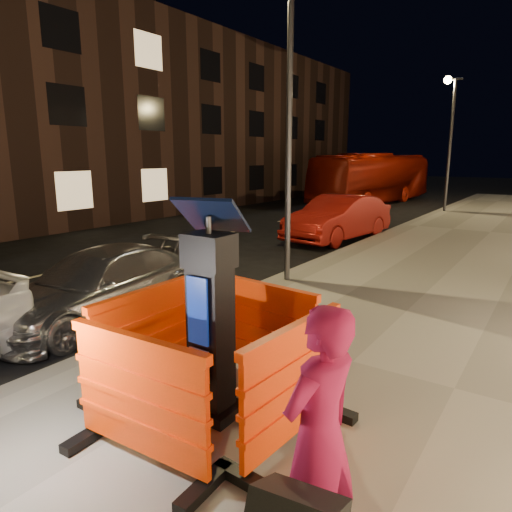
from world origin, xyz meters
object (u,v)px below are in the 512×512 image
Objects in this scene: barrier_front at (140,401)px; barrier_bldgside at (293,386)px; barrier_kerbside at (146,339)px; car_silver at (102,318)px; bus_doubledecker at (372,203)px; barrier_back at (263,331)px; car_red at (337,240)px; parking_kiosk at (211,317)px; man at (319,435)px.

barrier_bldgside is at bearing 42.29° from barrier_front.
barrier_kerbside is 0.37× the size of car_silver.
bus_doubledecker is at bearing 14.43° from barrier_kerbside.
car_red is at bearing 114.52° from barrier_back.
bus_doubledecker reaches higher than barrier_bldgside.
bus_doubledecker reaches higher than barrier_kerbside.
parking_kiosk is 1.40× the size of barrier_kerbside.
barrier_kerbside is at bearing -129.71° from barrier_back.
parking_kiosk is 1.40× the size of barrier_back.
barrier_bldgside is (0.95, 0.95, 0.00)m from barrier_front.
barrier_front is at bearing -36.61° from car_silver.
bus_doubledecker is 5.92× the size of man.
barrier_back is 10.31m from car_red.
man is (8.37, -23.84, 1.02)m from bus_doubledecker.
car_red is 12.66m from man.
barrier_kerbside is 3.15m from car_silver.
barrier_front is 0.37× the size of car_silver.
barrier_kerbside is 23.65m from bus_doubledecker.
barrier_kerbside is (-0.95, 0.00, -0.47)m from parking_kiosk.
bus_doubledecker reaches higher than barrier_back.
barrier_bldgside is 0.15× the size of bus_doubledecker.
barrier_back is at bearing -65.60° from bus_doubledecker.
barrier_kerbside is (-0.95, 0.95, 0.00)m from barrier_front.
car_silver is at bearing -84.48° from car_red.
man is at bearing -1.63° from barrier_front.
car_silver is at bearing -74.51° from bus_doubledecker.
bus_doubledecker is 25.29m from man.
barrier_bldgside is 0.34× the size of car_red.
barrier_front is 24.81m from bus_doubledecker.
barrier_front is 1.34m from barrier_bldgside.
bus_doubledecker is at bearing 103.02° from barrier_front.
barrier_back is at bearing -11.02° from car_silver.
man reaches higher than bus_doubledecker.
barrier_back is at bearing -125.40° from man.
car_silver is at bearing 77.13° from barrier_bldgside.
parking_kiosk is at bearing 87.29° from barrier_front.
barrier_front is 1.00× the size of barrier_back.
parking_kiosk is 0.20× the size of bus_doubledecker.
barrier_front is 0.15× the size of bus_doubledecker.
barrier_front is at bearing -66.89° from bus_doubledecker.
car_silver is at bearing 62.59° from barrier_kerbside.
car_silver is at bearing 177.92° from barrier_back.
barrier_front is at bearing 139.29° from barrier_bldgside.
bus_doubledecker is (-5.77, 22.92, -0.74)m from barrier_kerbside.
barrier_kerbside is at bearing -31.35° from car_silver.
parking_kiosk reaches higher than car_red.
car_silver is at bearing 144.33° from barrier_front.
car_red is at bearing 84.64° from car_silver.
car_red is at bearing 26.43° from barrier_bldgside.
car_silver is 2.35× the size of man.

